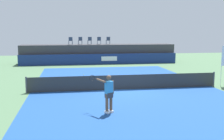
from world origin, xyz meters
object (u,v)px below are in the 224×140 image
at_px(spectator_chair_right, 99,40).
at_px(tennis_player, 108,92).
at_px(spectator_chair_center, 90,40).
at_px(spectator_chair_left, 80,40).
at_px(net_post_far, 214,79).
at_px(spectator_chair_far_left, 71,40).
at_px(net_post_near, 26,85).
at_px(spectator_chair_far_right, 108,40).
at_px(tennis_ball, 84,75).

bearing_deg(spectator_chair_right, tennis_player, -95.51).
height_order(spectator_chair_center, tennis_player, spectator_chair_center).
height_order(spectator_chair_left, net_post_far, spectator_chair_left).
xyz_separation_m(spectator_chair_far_left, spectator_chair_left, (1.15, 0.59, 0.00)).
distance_m(net_post_near, net_post_far, 12.40).
bearing_deg(spectator_chair_far_left, spectator_chair_left, 27.00).
bearing_deg(spectator_chair_left, net_post_far, -61.76).
xyz_separation_m(spectator_chair_far_left, spectator_chair_far_right, (4.49, 0.53, 0.00)).
height_order(spectator_chair_right, spectator_chair_far_right, same).
xyz_separation_m(spectator_chair_center, tennis_ball, (-1.30, -9.10, -2.66)).
bearing_deg(net_post_far, tennis_player, -148.97).
xyz_separation_m(spectator_chair_left, tennis_player, (0.28, -20.36, -1.73)).
bearing_deg(spectator_chair_far_right, net_post_near, -115.60).
xyz_separation_m(spectator_chair_far_right, net_post_far, (4.99, -15.46, -2.19)).
xyz_separation_m(spectator_chair_right, tennis_ball, (-2.41, -8.99, -2.66)).
bearing_deg(net_post_far, spectator_chair_center, 115.23).
bearing_deg(spectator_chair_left, spectator_chair_center, -9.26).
bearing_deg(spectator_chair_far_right, spectator_chair_right, -168.05).
relative_size(spectator_chair_far_left, net_post_near, 0.89).
bearing_deg(spectator_chair_center, net_post_far, -64.77).
bearing_deg(tennis_player, spectator_chair_right, 84.49).
xyz_separation_m(spectator_chair_center, net_post_near, (-5.17, -15.33, -2.19)).
distance_m(spectator_chair_far_left, spectator_chair_center, 2.29).
bearing_deg(spectator_chair_far_right, tennis_ball, -110.97).
relative_size(spectator_chair_far_right, net_post_far, 0.89).
distance_m(spectator_chair_far_left, spectator_chair_right, 3.38).
xyz_separation_m(spectator_chair_right, spectator_chair_far_right, (1.13, 0.24, 0.00)).
bearing_deg(spectator_chair_far_left, tennis_ball, -83.74).
xyz_separation_m(spectator_chair_left, net_post_far, (8.33, -15.51, -2.19)).
relative_size(spectator_chair_right, tennis_ball, 13.06).
bearing_deg(net_post_far, spectator_chair_left, 118.24).
relative_size(spectator_chair_center, tennis_ball, 13.06).
relative_size(spectator_chair_far_left, net_post_far, 0.89).
height_order(spectator_chair_left, tennis_player, spectator_chair_left).
distance_m(spectator_chair_right, tennis_ball, 9.67).
relative_size(spectator_chair_center, net_post_near, 0.89).
bearing_deg(spectator_chair_center, spectator_chair_left, 170.74).
relative_size(spectator_chair_center, tennis_player, 0.50).
bearing_deg(spectator_chair_far_right, net_post_far, -72.10).
bearing_deg(spectator_chair_center, spectator_chair_far_right, 3.17).
distance_m(spectator_chair_center, net_post_near, 16.33).
height_order(spectator_chair_left, tennis_ball, spectator_chair_left).
relative_size(spectator_chair_far_right, net_post_near, 0.89).
bearing_deg(spectator_chair_center, tennis_ball, -98.14).
bearing_deg(tennis_ball, tennis_player, -87.55).
bearing_deg(tennis_player, net_post_near, 131.89).
height_order(spectator_chair_center, tennis_ball, spectator_chair_center).
bearing_deg(tennis_ball, spectator_chair_right, 74.99).
bearing_deg(net_post_near, spectator_chair_right, 67.57).
bearing_deg(spectator_chair_far_left, spectator_chair_right, 4.95).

